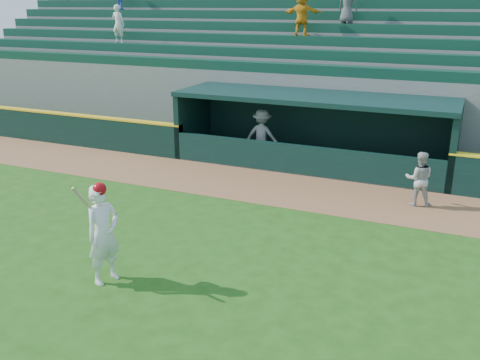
{
  "coord_description": "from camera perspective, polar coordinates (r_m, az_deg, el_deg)",
  "views": [
    {
      "loc": [
        4.98,
        -9.69,
        5.41
      ],
      "look_at": [
        0.0,
        1.6,
        1.3
      ],
      "focal_mm": 40.0,
      "sensor_mm": 36.0,
      "label": 1
    }
  ],
  "objects": [
    {
      "name": "ground",
      "position": [
        12.16,
        -3.08,
        -8.02
      ],
      "size": [
        120.0,
        120.0,
        0.0
      ],
      "primitive_type": "plane",
      "color": "#204D13",
      "rests_on": "ground"
    },
    {
      "name": "wall_stripe_left",
      "position": [
        24.04,
        -22.69,
        7.0
      ],
      "size": [
        15.5,
        0.32,
        0.06
      ],
      "primitive_type": "cube",
      "color": "yellow",
      "rests_on": "field_wall_left"
    },
    {
      "name": "warning_track",
      "position": [
        16.34,
        4.68,
        -0.96
      ],
      "size": [
        40.0,
        3.0,
        0.01
      ],
      "primitive_type": "cube",
      "color": "brown",
      "rests_on": "ground"
    },
    {
      "name": "stands",
      "position": [
        23.0,
        11.37,
        10.57
      ],
      "size": [
        34.5,
        6.25,
        7.59
      ],
      "color": "slate",
      "rests_on": "ground"
    },
    {
      "name": "dugout",
      "position": [
        18.82,
        7.94,
        5.82
      ],
      "size": [
        9.4,
        2.8,
        2.46
      ],
      "color": "slate",
      "rests_on": "ground"
    },
    {
      "name": "dugout_player_front",
      "position": [
        15.59,
        18.56,
        0.12
      ],
      "size": [
        0.85,
        0.72,
        1.54
      ],
      "primitive_type": "imported",
      "rotation": [
        0.0,
        0.0,
        3.34
      ],
      "color": "#AAABA5",
      "rests_on": "ground"
    },
    {
      "name": "dugout_player_inside",
      "position": [
        19.04,
        2.35,
        4.79
      ],
      "size": [
        1.23,
        0.74,
        1.85
      ],
      "primitive_type": "imported",
      "rotation": [
        0.0,
        0.0,
        3.19
      ],
      "color": "#A9A9A4",
      "rests_on": "ground"
    },
    {
      "name": "field_wall_left",
      "position": [
        24.16,
        -22.51,
        5.54
      ],
      "size": [
        15.5,
        0.3,
        1.2
      ],
      "primitive_type": "cube",
      "color": "black",
      "rests_on": "ground"
    },
    {
      "name": "batter_at_plate",
      "position": [
        11.01,
        -14.38,
        -5.51
      ],
      "size": [
        0.68,
        0.89,
        2.13
      ],
      "color": "white",
      "rests_on": "ground"
    }
  ]
}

